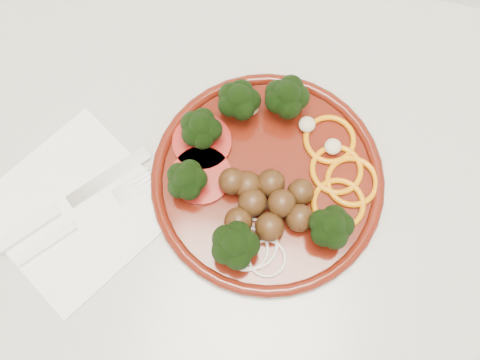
% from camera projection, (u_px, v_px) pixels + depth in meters
% --- Properties ---
extents(counter, '(2.40, 0.60, 0.90)m').
position_uv_depth(counter, '(240.00, 256.00, 1.12)').
color(counter, white).
rests_on(counter, ground).
extents(plate, '(0.27, 0.27, 0.06)m').
position_uv_depth(plate, '(262.00, 177.00, 0.68)').
color(plate, '#4C1208').
rests_on(plate, counter).
extents(napkin, '(0.24, 0.24, 0.00)m').
position_uv_depth(napkin, '(76.00, 209.00, 0.68)').
color(napkin, white).
rests_on(napkin, counter).
extents(knife, '(0.14, 0.16, 0.01)m').
position_uv_depth(knife, '(54.00, 212.00, 0.68)').
color(knife, silver).
rests_on(knife, napkin).
extents(fork, '(0.13, 0.14, 0.01)m').
position_uv_depth(fork, '(63.00, 232.00, 0.67)').
color(fork, white).
rests_on(fork, napkin).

